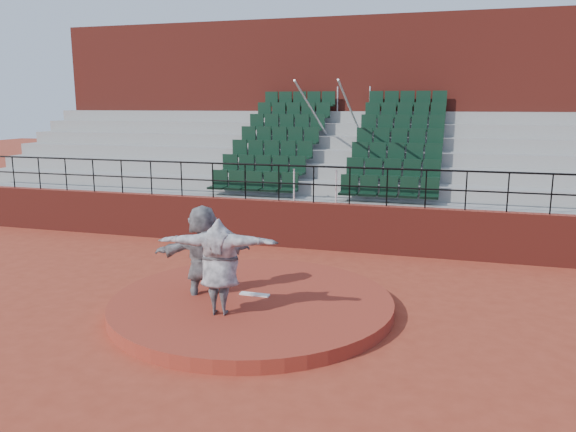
# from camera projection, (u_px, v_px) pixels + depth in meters

# --- Properties ---
(ground) EXTENTS (90.00, 90.00, 0.00)m
(ground) POSITION_uv_depth(u_px,v_px,m) (252.00, 310.00, 11.03)
(ground) COLOR maroon
(ground) RESTS_ON ground
(pitchers_mound) EXTENTS (5.50, 5.50, 0.25)m
(pitchers_mound) POSITION_uv_depth(u_px,v_px,m) (252.00, 304.00, 11.01)
(pitchers_mound) COLOR maroon
(pitchers_mound) RESTS_ON ground
(pitching_rubber) EXTENTS (0.60, 0.15, 0.03)m
(pitching_rubber) POSITION_uv_depth(u_px,v_px,m) (255.00, 294.00, 11.12)
(pitching_rubber) COLOR white
(pitching_rubber) RESTS_ON pitchers_mound
(boundary_wall) EXTENTS (24.00, 0.30, 1.30)m
(boundary_wall) POSITION_uv_depth(u_px,v_px,m) (313.00, 225.00, 15.61)
(boundary_wall) COLOR maroon
(boundary_wall) RESTS_ON ground
(wall_railing) EXTENTS (24.04, 0.05, 1.03)m
(wall_railing) POSITION_uv_depth(u_px,v_px,m) (314.00, 176.00, 15.34)
(wall_railing) COLOR black
(wall_railing) RESTS_ON boundary_wall
(seating_deck) EXTENTS (24.00, 5.97, 4.63)m
(seating_deck) POSITION_uv_depth(u_px,v_px,m) (339.00, 181.00, 18.89)
(seating_deck) COLOR gray
(seating_deck) RESTS_ON ground
(press_box_facade) EXTENTS (24.00, 3.00, 7.10)m
(press_box_facade) POSITION_uv_depth(u_px,v_px,m) (360.00, 115.00, 22.19)
(press_box_facade) COLOR maroon
(press_box_facade) RESTS_ON ground
(pitcher) EXTENTS (2.22, 0.93, 1.75)m
(pitcher) POSITION_uv_depth(u_px,v_px,m) (219.00, 267.00, 10.00)
(pitcher) COLOR black
(pitcher) RESTS_ON pitchers_mound
(fielder) EXTENTS (1.97, 1.38, 2.05)m
(fielder) POSITION_uv_depth(u_px,v_px,m) (203.00, 255.00, 11.11)
(fielder) COLOR black
(fielder) RESTS_ON ground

